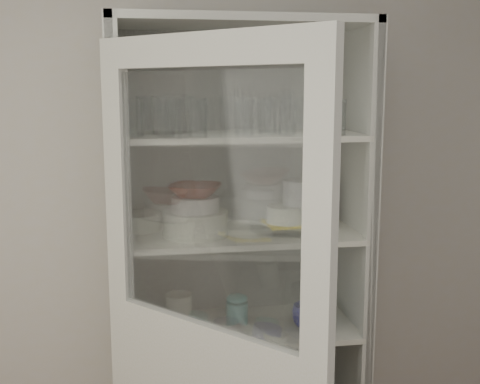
# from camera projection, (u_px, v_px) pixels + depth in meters

# --- Properties ---
(wall_back) EXTENTS (3.60, 0.02, 2.60)m
(wall_back) POSITION_uv_depth(u_px,v_px,m) (187.00, 212.00, 2.63)
(wall_back) COLOR #BAB3A2
(wall_back) RESTS_ON ground
(pantry_cabinet) EXTENTS (1.00, 0.45, 2.10)m
(pantry_cabinet) POSITION_uv_depth(u_px,v_px,m) (238.00, 301.00, 2.56)
(pantry_cabinet) COLOR beige
(pantry_cabinet) RESTS_ON floor
(tumbler_0) EXTENTS (0.08, 0.08, 0.14)m
(tumbler_0) POSITION_uv_depth(u_px,v_px,m) (134.00, 118.00, 2.19)
(tumbler_0) COLOR silver
(tumbler_0) RESTS_ON shelf_glass
(tumbler_1) EXTENTS (0.07, 0.07, 0.14)m
(tumbler_1) POSITION_uv_depth(u_px,v_px,m) (165.00, 117.00, 2.19)
(tumbler_1) COLOR silver
(tumbler_1) RESTS_ON shelf_glass
(tumbler_2) EXTENTS (0.07, 0.07, 0.14)m
(tumbler_2) POSITION_uv_depth(u_px,v_px,m) (198.00, 118.00, 2.19)
(tumbler_2) COLOR silver
(tumbler_2) RESTS_ON shelf_glass
(tumbler_3) EXTENTS (0.08, 0.08, 0.14)m
(tumbler_3) POSITION_uv_depth(u_px,v_px,m) (268.00, 116.00, 2.28)
(tumbler_3) COLOR silver
(tumbler_3) RESTS_ON shelf_glass
(tumbler_4) EXTENTS (0.08, 0.08, 0.14)m
(tumbler_4) POSITION_uv_depth(u_px,v_px,m) (244.00, 117.00, 2.23)
(tumbler_4) COLOR silver
(tumbler_4) RESTS_ON shelf_glass
(tumbler_5) EXTENTS (0.08, 0.08, 0.14)m
(tumbler_5) POSITION_uv_depth(u_px,v_px,m) (287.00, 117.00, 2.26)
(tumbler_5) COLOR silver
(tumbler_5) RESTS_ON shelf_glass
(tumbler_6) EXTENTS (0.07, 0.07, 0.13)m
(tumbler_6) POSITION_uv_depth(u_px,v_px,m) (337.00, 117.00, 2.27)
(tumbler_6) COLOR silver
(tumbler_6) RESTS_ON shelf_glass
(tumbler_7) EXTENTS (0.09, 0.09, 0.15)m
(tumbler_7) POSITION_uv_depth(u_px,v_px,m) (162.00, 115.00, 2.29)
(tumbler_7) COLOR silver
(tumbler_7) RESTS_ON shelf_glass
(tumbler_8) EXTENTS (0.08, 0.08, 0.15)m
(tumbler_8) POSITION_uv_depth(u_px,v_px,m) (145.00, 115.00, 2.33)
(tumbler_8) COLOR silver
(tumbler_8) RESTS_ON shelf_glass
(tumbler_9) EXTENTS (0.09, 0.09, 0.15)m
(tumbler_9) POSITION_uv_depth(u_px,v_px,m) (177.00, 115.00, 2.34)
(tumbler_9) COLOR silver
(tumbler_9) RESTS_ON shelf_glass
(goblet_0) EXTENTS (0.07, 0.07, 0.16)m
(goblet_0) POSITION_uv_depth(u_px,v_px,m) (185.00, 112.00, 2.44)
(goblet_0) COLOR silver
(goblet_0) RESTS_ON shelf_glass
(goblet_1) EXTENTS (0.07, 0.07, 0.16)m
(goblet_1) POSITION_uv_depth(u_px,v_px,m) (190.00, 112.00, 2.41)
(goblet_1) COLOR silver
(goblet_1) RESTS_ON shelf_glass
(goblet_2) EXTENTS (0.07, 0.07, 0.15)m
(goblet_2) POSITION_uv_depth(u_px,v_px,m) (270.00, 112.00, 2.45)
(goblet_2) COLOR silver
(goblet_2) RESTS_ON shelf_glass
(goblet_3) EXTENTS (0.08, 0.08, 0.18)m
(goblet_3) POSITION_uv_depth(u_px,v_px,m) (286.00, 109.00, 2.51)
(goblet_3) COLOR silver
(goblet_3) RESTS_ON shelf_glass
(plate_stack_front) EXTENTS (0.26, 0.26, 0.10)m
(plate_stack_front) POSITION_uv_depth(u_px,v_px,m) (196.00, 223.00, 2.37)
(plate_stack_front) COLOR beige
(plate_stack_front) RESTS_ON shelf_plates
(plate_stack_back) EXTENTS (0.19, 0.19, 0.07)m
(plate_stack_back) POSITION_uv_depth(u_px,v_px,m) (138.00, 221.00, 2.47)
(plate_stack_back) COLOR beige
(plate_stack_back) RESTS_ON shelf_plates
(cream_bowl) EXTENTS (0.20, 0.20, 0.06)m
(cream_bowl) POSITION_uv_depth(u_px,v_px,m) (196.00, 204.00, 2.36)
(cream_bowl) COLOR beige
(cream_bowl) RESTS_ON plate_stack_front
(terracotta_bowl) EXTENTS (0.25, 0.25, 0.05)m
(terracotta_bowl) POSITION_uv_depth(u_px,v_px,m) (195.00, 190.00, 2.35)
(terracotta_bowl) COLOR maroon
(terracotta_bowl) RESTS_ON cream_bowl
(glass_platter) EXTENTS (0.36, 0.36, 0.02)m
(glass_platter) POSITION_uv_depth(u_px,v_px,m) (286.00, 227.00, 2.49)
(glass_platter) COLOR silver
(glass_platter) RESTS_ON shelf_plates
(yellow_trivet) EXTENTS (0.18, 0.18, 0.01)m
(yellow_trivet) POSITION_uv_depth(u_px,v_px,m) (286.00, 224.00, 2.48)
(yellow_trivet) COLOR yellow
(yellow_trivet) RESTS_ON glass_platter
(white_ramekin) EXTENTS (0.17, 0.17, 0.07)m
(white_ramekin) POSITION_uv_depth(u_px,v_px,m) (286.00, 214.00, 2.48)
(white_ramekin) COLOR beige
(white_ramekin) RESTS_ON yellow_trivet
(grey_bowl_stack) EXTENTS (0.14, 0.14, 0.20)m
(grey_bowl_stack) POSITION_uv_depth(u_px,v_px,m) (299.00, 204.00, 2.50)
(grey_bowl_stack) COLOR #BCBCBC
(grey_bowl_stack) RESTS_ON shelf_plates
(mug_blue) EXTENTS (0.16, 0.16, 0.10)m
(mug_blue) POSITION_uv_depth(u_px,v_px,m) (307.00, 316.00, 2.47)
(mug_blue) COLOR #0A1286
(mug_blue) RESTS_ON shelf_mugs
(mug_teal) EXTENTS (0.10, 0.10, 0.09)m
(mug_teal) POSITION_uv_depth(u_px,v_px,m) (311.00, 307.00, 2.59)
(mug_teal) COLOR teal
(mug_teal) RESTS_ON shelf_mugs
(mug_white) EXTENTS (0.13, 0.13, 0.09)m
(mug_white) POSITION_uv_depth(u_px,v_px,m) (313.00, 323.00, 2.41)
(mug_white) COLOR beige
(mug_white) RESTS_ON shelf_mugs
(teal_jar) EXTENTS (0.09, 0.09, 0.11)m
(teal_jar) POSITION_uv_depth(u_px,v_px,m) (237.00, 311.00, 2.52)
(teal_jar) COLOR teal
(teal_jar) RESTS_ON shelf_mugs
(measuring_cups) EXTENTS (0.11, 0.11, 0.04)m
(measuring_cups) POSITION_uv_depth(u_px,v_px,m) (226.00, 326.00, 2.44)
(measuring_cups) COLOR silver
(measuring_cups) RESTS_ON shelf_mugs
(white_canister) EXTENTS (0.13, 0.13, 0.13)m
(white_canister) POSITION_uv_depth(u_px,v_px,m) (179.00, 309.00, 2.51)
(white_canister) COLOR beige
(white_canister) RESTS_ON shelf_mugs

